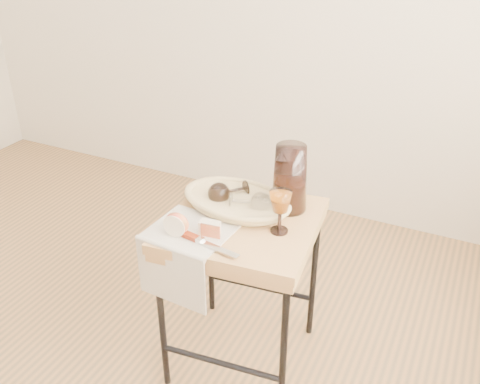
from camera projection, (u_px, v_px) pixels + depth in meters
The scene contains 10 objects.
side_table at pixel (242, 293), 1.97m from camera, with size 0.51×0.51×0.64m, color olive, non-canonical shape.
tea_towel at pixel (190, 231), 1.75m from camera, with size 0.26×0.24×0.01m, color silver.
bread_basket at pixel (237, 202), 1.88m from camera, with size 0.36×0.25×0.05m, color olive, non-canonical shape.
goblet_lying_a at pixel (231, 191), 1.89m from camera, with size 0.13×0.08×0.08m, color #32241D, non-canonical shape.
goblet_lying_b at pixel (248, 202), 1.83m from camera, with size 0.12×0.08×0.08m, color white, non-canonical shape.
pitcher at pixel (290, 178), 1.83m from camera, with size 0.17×0.25×0.28m, color black, non-canonical shape.
wine_goblet at pixel (280, 212), 1.71m from camera, with size 0.07×0.07×0.15m, color white, non-canonical shape.
apple_half at pixel (177, 223), 1.71m from camera, with size 0.08×0.04×0.08m, color red.
apple_wedge at pixel (210, 228), 1.72m from camera, with size 0.07×0.04×0.05m, color #F3E0BF.
table_knife at pixel (202, 241), 1.67m from camera, with size 0.25×0.03×0.02m, color silver, non-canonical shape.
Camera 1 is at (1.36, -0.86, 1.60)m, focal length 39.36 mm.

